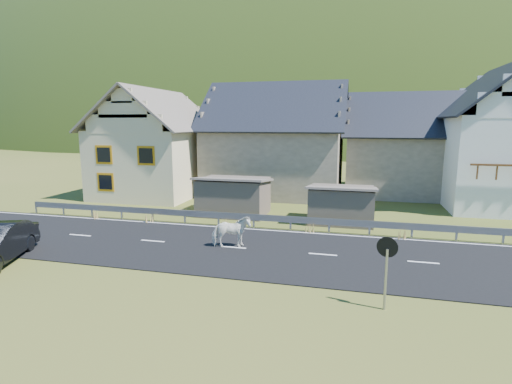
# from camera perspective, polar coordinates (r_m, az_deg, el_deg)

# --- Properties ---
(ground) EXTENTS (160.00, 160.00, 0.00)m
(ground) POSITION_cam_1_polar(r_m,az_deg,el_deg) (18.16, -3.27, -8.03)
(ground) COLOR #374B15
(ground) RESTS_ON ground
(road) EXTENTS (60.00, 7.00, 0.04)m
(road) POSITION_cam_1_polar(r_m,az_deg,el_deg) (18.16, -3.27, -7.97)
(road) COLOR black
(road) RESTS_ON ground
(lane_markings) EXTENTS (60.00, 6.60, 0.01)m
(lane_markings) POSITION_cam_1_polar(r_m,az_deg,el_deg) (18.15, -3.27, -7.89)
(lane_markings) COLOR silver
(lane_markings) RESTS_ON road
(guardrail) EXTENTS (28.10, 0.09, 0.75)m
(guardrail) POSITION_cam_1_polar(r_m,az_deg,el_deg) (21.42, -0.33, -3.66)
(guardrail) COLOR #93969B
(guardrail) RESTS_ON ground
(shed_left) EXTENTS (4.30, 3.30, 2.40)m
(shed_left) POSITION_cam_1_polar(r_m,az_deg,el_deg) (24.50, -3.21, -0.66)
(shed_left) COLOR brown
(shed_left) RESTS_ON ground
(shed_right) EXTENTS (3.80, 2.90, 2.20)m
(shed_right) POSITION_cam_1_polar(r_m,az_deg,el_deg) (22.95, 12.09, -1.84)
(shed_right) COLOR brown
(shed_right) RESTS_ON ground
(house_cream) EXTENTS (7.80, 9.80, 8.30)m
(house_cream) POSITION_cam_1_polar(r_m,az_deg,el_deg) (32.31, -14.07, 7.44)
(house_cream) COLOR beige
(house_cream) RESTS_ON ground
(house_stone_a) EXTENTS (10.80, 9.80, 8.90)m
(house_stone_a) POSITION_cam_1_polar(r_m,az_deg,el_deg) (32.10, 3.03, 8.20)
(house_stone_a) COLOR gray
(house_stone_a) RESTS_ON ground
(house_stone_b) EXTENTS (9.80, 8.80, 8.10)m
(house_stone_b) POSITION_cam_1_polar(r_m,az_deg,el_deg) (33.71, 20.76, 6.98)
(house_stone_b) COLOR gray
(house_stone_b) RESTS_ON ground
(house_white) EXTENTS (8.80, 10.80, 9.70)m
(house_white) POSITION_cam_1_polar(r_m,az_deg,el_deg) (32.01, 32.27, 7.46)
(house_white) COLOR white
(house_white) RESTS_ON ground
(mountain) EXTENTS (440.00, 280.00, 260.00)m
(mountain) POSITION_cam_1_polar(r_m,az_deg,el_deg) (198.13, 14.00, 2.21)
(mountain) COLOR #243D14
(mountain) RESTS_ON ground
(conifer_patch) EXTENTS (76.00, 50.00, 28.00)m
(conifer_patch) POSITION_cam_1_polar(r_m,az_deg,el_deg) (140.08, -11.46, 9.90)
(conifer_patch) COLOR black
(conifer_patch) RESTS_ON ground
(horse) EXTENTS (1.34, 1.88, 1.45)m
(horse) POSITION_cam_1_polar(r_m,az_deg,el_deg) (17.97, -3.56, -5.68)
(horse) COLOR white
(horse) RESTS_ON road
(traffic_mirror) EXTENTS (0.62, 0.24, 2.26)m
(traffic_mirror) POSITION_cam_1_polar(r_m,az_deg,el_deg) (12.63, 18.19, -8.75)
(traffic_mirror) COLOR #93969B
(traffic_mirror) RESTS_ON ground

